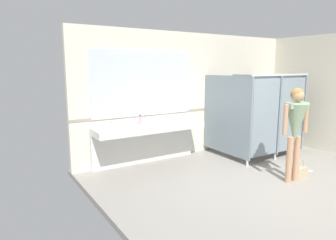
# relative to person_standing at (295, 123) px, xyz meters

# --- Properties ---
(ground_plane) EXTENTS (6.08, 5.88, 0.10)m
(ground_plane) POSITION_rel_person_standing_xyz_m (-0.29, -0.14, -1.14)
(ground_plane) COLOR gray
(wall_back) EXTENTS (6.08, 0.12, 2.85)m
(wall_back) POSITION_rel_person_standing_xyz_m (-0.29, 2.56, 0.33)
(wall_back) COLOR beige
(wall_back) RESTS_ON ground_plane
(wall_back_tile_band) EXTENTS (6.08, 0.01, 0.06)m
(wall_back_tile_band) POSITION_rel_person_standing_xyz_m (-0.29, 2.50, -0.04)
(wall_back_tile_band) COLOR #9E937F
(wall_back_tile_band) RESTS_ON wall_back
(vanity_counter) EXTENTS (2.43, 0.58, 0.99)m
(vanity_counter) POSITION_rel_person_standing_xyz_m (-1.74, 2.28, -0.44)
(vanity_counter) COLOR silver
(vanity_counter) RESTS_ON ground_plane
(mirror_panel) EXTENTS (2.33, 0.02, 1.38)m
(mirror_panel) POSITION_rel_person_standing_xyz_m (-1.74, 2.49, 0.63)
(mirror_panel) COLOR silver
(mirror_panel) RESTS_ON wall_back
(bathroom_stalls) EXTENTS (1.83, 1.50, 1.92)m
(bathroom_stalls) POSITION_rel_person_standing_xyz_m (0.84, 1.54, -0.08)
(bathroom_stalls) COLOR gray
(bathroom_stalls) RESTS_ON ground_plane
(person_standing) EXTENTS (0.59, 0.43, 1.71)m
(person_standing) POSITION_rel_person_standing_xyz_m (0.00, 0.00, 0.00)
(person_standing) COLOR tan
(person_standing) RESTS_ON ground_plane
(handbag) EXTENTS (0.30, 0.14, 0.35)m
(handbag) POSITION_rel_person_standing_xyz_m (0.30, 0.04, -0.98)
(handbag) COLOR tan
(handbag) RESTS_ON ground_plane
(soap_dispenser) EXTENTS (0.07, 0.07, 0.20)m
(soap_dispenser) POSITION_rel_person_standing_xyz_m (-1.89, 2.37, -0.12)
(soap_dispenser) COLOR #D899B2
(soap_dispenser) RESTS_ON vanity_counter
(paper_cup) EXTENTS (0.07, 0.07, 0.09)m
(paper_cup) POSITION_rel_person_standing_xyz_m (-2.34, 2.14, -0.16)
(paper_cup) COLOR beige
(paper_cup) RESTS_ON vanity_counter
(floor_drain_cover) EXTENTS (0.14, 0.14, 0.01)m
(floor_drain_cover) POSITION_rel_person_standing_xyz_m (0.80, 0.16, -1.09)
(floor_drain_cover) COLOR #B7BABF
(floor_drain_cover) RESTS_ON ground_plane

